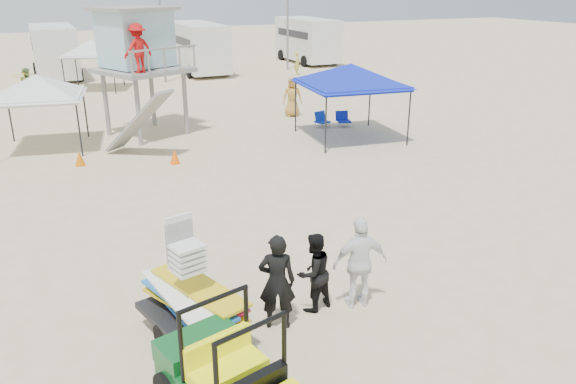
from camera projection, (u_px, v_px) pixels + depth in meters
name	position (u px, v px, depth m)	size (l,w,h in m)	color
ground	(329.00, 310.00, 10.67)	(140.00, 140.00, 0.00)	beige
utility_cart	(233.00, 377.00, 7.57)	(1.77, 2.64, 1.83)	#0B491B
surf_trailer	(189.00, 296.00, 9.58)	(1.66, 2.41, 2.02)	black
man_left	(277.00, 282.00, 9.88)	(0.66, 0.43, 1.81)	black
man_mid	(314.00, 272.00, 10.46)	(0.75, 0.59, 1.55)	black
man_right	(360.00, 263.00, 10.53)	(1.07, 0.44, 1.82)	white
lifeguard_tower	(137.00, 43.00, 21.72)	(4.00, 4.00, 4.84)	gray
canopy_blue	(351.00, 67.00, 21.40)	(3.87, 3.87, 3.34)	black
canopy_white_a	(36.00, 78.00, 20.09)	(3.39, 3.39, 3.15)	black
canopy_white_c	(91.00, 42.00, 31.43)	(3.61, 3.61, 3.21)	black
umbrella_b	(27.00, 89.00, 27.90)	(1.84, 1.88, 1.69)	yellow
cone_near	(175.00, 156.00, 19.18)	(0.34, 0.34, 0.50)	#FF5F08
cone_far	(80.00, 158.00, 18.99)	(0.34, 0.34, 0.50)	#DB6706
beach_chair_b	(321.00, 119.00, 24.09)	(0.65, 0.70, 0.64)	#0F32A7
beach_chair_c	(343.00, 119.00, 24.18)	(0.66, 0.72, 0.64)	#0D1E97
rv_mid_left	(54.00, 49.00, 35.74)	(2.65, 6.50, 3.25)	silver
rv_mid_right	(198.00, 45.00, 37.93)	(2.64, 7.00, 3.25)	silver
rv_far_right	(307.00, 38.00, 42.68)	(2.64, 6.60, 3.25)	silver
light_pole_left	(161.00, 15.00, 33.44)	(0.14, 0.14, 8.00)	slate
light_pole_right	(288.00, 11.00, 38.19)	(0.14, 0.14, 8.00)	slate
distant_beachgoers	(111.00, 93.00, 26.82)	(20.50, 11.71, 1.81)	#303591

